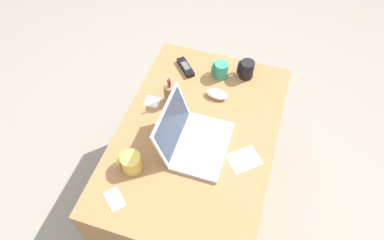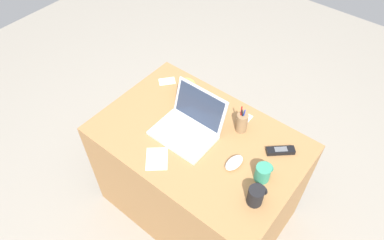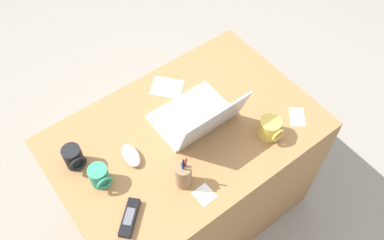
{
  "view_description": "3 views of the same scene",
  "coord_description": "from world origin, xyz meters",
  "px_view_note": "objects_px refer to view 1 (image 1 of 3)",
  "views": [
    {
      "loc": [
        -0.92,
        -0.27,
        2.09
      ],
      "look_at": [
        -0.0,
        0.02,
        0.83
      ],
      "focal_mm": 32.93,
      "sensor_mm": 36.0,
      "label": 1
    },
    {
      "loc": [
        0.7,
        -0.93,
        2.17
      ],
      "look_at": [
        -0.05,
        0.0,
        0.84
      ],
      "focal_mm": 32.5,
      "sensor_mm": 36.0,
      "label": 2
    },
    {
      "loc": [
        0.56,
        0.77,
        2.13
      ],
      "look_at": [
        -0.04,
        -0.01,
        0.78
      ],
      "focal_mm": 38.06,
      "sensor_mm": 36.0,
      "label": 3
    }
  ],
  "objects_px": {
    "coffee_mug_spare": "(131,162)",
    "cordless_phone": "(186,67)",
    "laptop": "(193,139)",
    "pen_holder": "(170,94)",
    "computer_mouse": "(217,94)",
    "coffee_mug_tall": "(246,69)",
    "coffee_mug_white": "(220,70)"
  },
  "relations": [
    {
      "from": "laptop",
      "to": "cordless_phone",
      "type": "xyz_separation_m",
      "value": [
        0.46,
        0.19,
        -0.03
      ]
    },
    {
      "from": "pen_holder",
      "to": "coffee_mug_white",
      "type": "bearing_deg",
      "value": -37.74
    },
    {
      "from": "laptop",
      "to": "coffee_mug_tall",
      "type": "height_order",
      "value": "laptop"
    },
    {
      "from": "coffee_mug_white",
      "to": "cordless_phone",
      "type": "xyz_separation_m",
      "value": [
        -0.01,
        0.19,
        -0.03
      ]
    },
    {
      "from": "laptop",
      "to": "coffee_mug_spare",
      "type": "bearing_deg",
      "value": 131.69
    },
    {
      "from": "laptop",
      "to": "computer_mouse",
      "type": "xyz_separation_m",
      "value": [
        0.31,
        -0.03,
        -0.03
      ]
    },
    {
      "from": "coffee_mug_spare",
      "to": "pen_holder",
      "type": "bearing_deg",
      "value": -4.62
    },
    {
      "from": "coffee_mug_white",
      "to": "pen_holder",
      "type": "height_order",
      "value": "pen_holder"
    },
    {
      "from": "coffee_mug_tall",
      "to": "pen_holder",
      "type": "distance_m",
      "value": 0.43
    },
    {
      "from": "laptop",
      "to": "pen_holder",
      "type": "height_order",
      "value": "laptop"
    },
    {
      "from": "cordless_phone",
      "to": "computer_mouse",
      "type": "bearing_deg",
      "value": -123.44
    },
    {
      "from": "computer_mouse",
      "to": "pen_holder",
      "type": "relative_size",
      "value": 0.67
    },
    {
      "from": "laptop",
      "to": "coffee_mug_white",
      "type": "xyz_separation_m",
      "value": [
        0.46,
        -0.0,
        0.0
      ]
    },
    {
      "from": "pen_holder",
      "to": "coffee_mug_spare",
      "type": "bearing_deg",
      "value": 175.38
    },
    {
      "from": "laptop",
      "to": "coffee_mug_white",
      "type": "bearing_deg",
      "value": -0.55
    },
    {
      "from": "computer_mouse",
      "to": "coffee_mug_white",
      "type": "height_order",
      "value": "coffee_mug_white"
    },
    {
      "from": "coffee_mug_tall",
      "to": "coffee_mug_spare",
      "type": "xyz_separation_m",
      "value": [
        -0.7,
        0.35,
        -0.01
      ]
    },
    {
      "from": "computer_mouse",
      "to": "coffee_mug_white",
      "type": "distance_m",
      "value": 0.15
    },
    {
      "from": "coffee_mug_spare",
      "to": "pen_holder",
      "type": "xyz_separation_m",
      "value": [
        0.41,
        -0.03,
        0.01
      ]
    },
    {
      "from": "coffee_mug_spare",
      "to": "cordless_phone",
      "type": "distance_m",
      "value": 0.65
    },
    {
      "from": "laptop",
      "to": "coffee_mug_spare",
      "type": "height_order",
      "value": "laptop"
    },
    {
      "from": "coffee_mug_spare",
      "to": "coffee_mug_tall",
      "type": "bearing_deg",
      "value": -26.86
    },
    {
      "from": "coffee_mug_tall",
      "to": "pen_holder",
      "type": "height_order",
      "value": "pen_holder"
    },
    {
      "from": "coffee_mug_tall",
      "to": "coffee_mug_spare",
      "type": "relative_size",
      "value": 0.99
    },
    {
      "from": "cordless_phone",
      "to": "coffee_mug_spare",
      "type": "bearing_deg",
      "value": 177.05
    },
    {
      "from": "coffee_mug_white",
      "to": "cordless_phone",
      "type": "height_order",
      "value": "coffee_mug_white"
    },
    {
      "from": "computer_mouse",
      "to": "pen_holder",
      "type": "bearing_deg",
      "value": 121.07
    },
    {
      "from": "laptop",
      "to": "pen_holder",
      "type": "xyz_separation_m",
      "value": [
        0.21,
        0.19,
        0.01
      ]
    },
    {
      "from": "laptop",
      "to": "cordless_phone",
      "type": "bearing_deg",
      "value": 22.29
    },
    {
      "from": "coffee_mug_white",
      "to": "cordless_phone",
      "type": "bearing_deg",
      "value": 91.83
    },
    {
      "from": "laptop",
      "to": "pen_holder",
      "type": "bearing_deg",
      "value": 41.16
    },
    {
      "from": "coffee_mug_white",
      "to": "coffee_mug_tall",
      "type": "height_order",
      "value": "coffee_mug_tall"
    }
  ]
}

